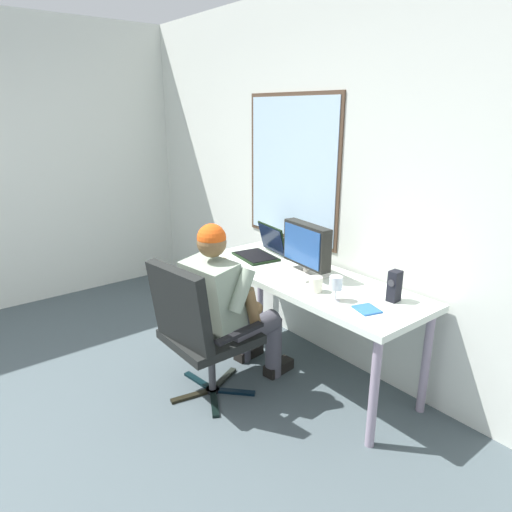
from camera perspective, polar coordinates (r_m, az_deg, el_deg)
name	(u,v)px	position (r m, az deg, el deg)	size (l,w,h in m)	color
wall_rear	(330,182)	(3.49, 9.20, 9.13)	(5.12, 0.08, 2.73)	silver
desk	(306,286)	(3.28, 6.19, -3.77)	(1.80, 0.66, 0.76)	gray
office_chair	(197,326)	(3.02, -7.38, -8.62)	(0.67, 0.62, 0.98)	black
person_seated	(228,303)	(3.14, -3.56, -5.84)	(0.57, 0.78, 1.20)	#4D4B56
crt_monitor	(306,248)	(3.23, 6.30, 1.05)	(0.44, 0.26, 0.37)	beige
laptop	(263,248)	(3.66, 0.90, 0.95)	(0.40, 0.37, 0.25)	black
wine_glass	(336,284)	(2.84, 9.92, -3.48)	(0.08, 0.08, 0.16)	silver
desk_speaker	(394,286)	(2.92, 16.87, -3.60)	(0.07, 0.08, 0.20)	black
cd_case	(367,309)	(2.79, 13.66, -6.47)	(0.17, 0.16, 0.01)	#255FB5
coffee_mug	(316,284)	(2.98, 7.47, -3.52)	(0.08, 0.08, 0.10)	beige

